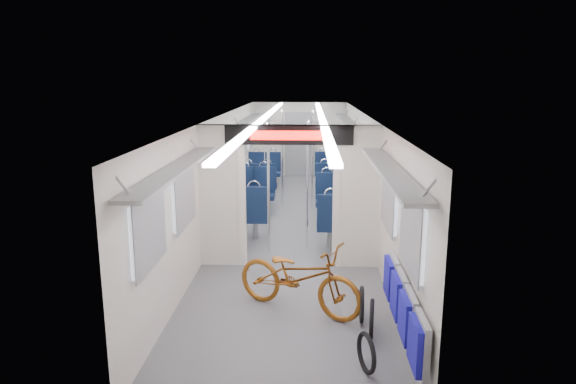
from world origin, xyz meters
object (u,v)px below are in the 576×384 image
object	(u,v)px
bicycle	(299,277)
bike_hoop_a	(366,355)
bike_hoop_b	(372,321)
seat_bay_far_left	(261,174)
flip_bench	(403,307)
seat_bay_far_right	(332,174)
stanchion_near_left	(268,189)
stanchion_far_left	(282,159)
bike_hoop_c	(362,306)
seat_bay_near_right	(340,206)
seat_bay_near_left	(249,198)
stanchion_far_right	(312,160)
stanchion_near_right	(307,186)

from	to	relation	value
bicycle	bike_hoop_a	world-z (taller)	bicycle
bike_hoop_b	seat_bay_far_left	world-z (taller)	seat_bay_far_left
flip_bench	seat_bay_far_right	world-z (taller)	seat_bay_far_right
stanchion_near_left	flip_bench	bearing A→B (deg)	-62.72
flip_bench	stanchion_far_left	distance (m)	6.99
bike_hoop_a	bike_hoop_c	xyz separation A→B (m)	(0.06, 1.14, 0.01)
seat_bay_near_right	stanchion_far_left	world-z (taller)	stanchion_far_left
bike_hoop_a	seat_bay_near_left	size ratio (longest dim) A/B	0.19
flip_bench	seat_bay_far_right	bearing A→B (deg)	92.93
stanchion_far_right	stanchion_near_left	bearing A→B (deg)	-103.18
bike_hoop_b	bike_hoop_a	bearing A→B (deg)	-100.77
bicycle	bike_hoop_c	xyz separation A→B (m)	(0.80, -0.30, -0.26)
bike_hoop_a	stanchion_near_right	world-z (taller)	stanchion_near_right
bike_hoop_b	seat_bay_near_left	xyz separation A→B (m)	(-2.01, 4.75, 0.36)
seat_bay_far_left	bike_hoop_c	bearing A→B (deg)	-75.11
stanchion_near_left	seat_bay_far_right	bearing A→B (deg)	74.80
seat_bay_far_left	stanchion_near_left	xyz separation A→B (m)	(0.56, -4.67, 0.60)
flip_bench	seat_bay_near_right	world-z (taller)	seat_bay_near_right
bike_hoop_a	bike_hoop_c	size ratio (longest dim) A/B	0.94
seat_bay_far_left	stanchion_near_right	world-z (taller)	stanchion_near_right
bike_hoop_a	seat_bay_far_right	world-z (taller)	seat_bay_far_right
bicycle	seat_bay_far_right	bearing A→B (deg)	22.08
seat_bay_near_right	stanchion_far_right	distance (m)	2.18
bicycle	stanchion_far_left	distance (m)	5.76
seat_bay_far_left	bike_hoop_a	bearing A→B (deg)	-77.47
bike_hoop_a	seat_bay_far_left	size ratio (longest dim) A/B	0.21
bike_hoop_b	stanchion_near_left	world-z (taller)	stanchion_near_left
flip_bench	seat_bay_near_left	distance (m)	5.62
stanchion_far_right	seat_bay_near_right	bearing A→B (deg)	-74.81
seat_bay_near_right	stanchion_near_left	distance (m)	1.89
flip_bench	stanchion_near_left	distance (m)	3.82
bike_hoop_a	seat_bay_near_left	bearing A→B (deg)	108.75
seat_bay_far_right	bike_hoop_a	bearing A→B (deg)	-90.04
seat_bay_far_left	seat_bay_near_right	bearing A→B (deg)	-61.46
bike_hoop_b	bike_hoop_c	xyz separation A→B (m)	(-0.08, 0.40, -0.00)
bike_hoop_c	stanchion_near_left	world-z (taller)	stanchion_near_left
bike_hoop_c	stanchion_near_right	world-z (taller)	stanchion_near_right
bike_hoop_b	seat_bay_near_right	world-z (taller)	seat_bay_near_right
bicycle	flip_bench	world-z (taller)	bicycle
stanchion_far_right	bike_hoop_b	bearing A→B (deg)	-83.73
seat_bay_far_right	stanchion_far_right	world-z (taller)	stanchion_far_right
bicycle	seat_bay_near_left	distance (m)	4.21
seat_bay_far_left	stanchion_far_left	xyz separation A→B (m)	(0.62, -1.26, 0.60)
seat_bay_near_left	bicycle	bearing A→B (deg)	-74.43
stanchion_far_left	seat_bay_far_right	bearing A→B (deg)	48.54
bike_hoop_a	stanchion_far_right	world-z (taller)	stanchion_far_right
bicycle	bike_hoop_a	size ratio (longest dim) A/B	4.08
bike_hoop_a	flip_bench	bearing A→B (deg)	40.28
bike_hoop_b	stanchion_far_right	bearing A→B (deg)	96.27
seat_bay_far_left	stanchion_near_left	world-z (taller)	stanchion_near_left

